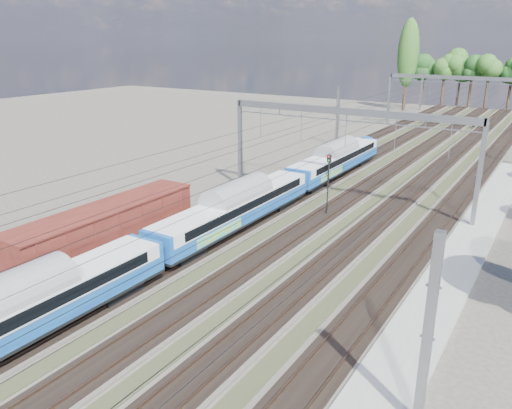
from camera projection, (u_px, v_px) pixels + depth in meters
The scene contains 9 objects.
ground at pixel (83, 379), 22.88m from camera, with size 220.00×220.00×0.00m, color #47423A.
track_bed at pixel (392, 170), 58.94m from camera, with size 21.00×130.00×0.34m.
platform at pixel (452, 273), 32.79m from camera, with size 3.00×70.00×0.30m, color gray.
catenary at pixel (418, 109), 62.95m from camera, with size 25.65×130.00×9.00m.
poplar at pixel (408, 54), 105.08m from camera, with size 4.40×4.40×19.04m.
emu_train at pixel (234, 204), 39.46m from camera, with size 2.78×58.97×4.07m.
freight_boxcar at pixel (107, 229), 34.52m from camera, with size 3.05×14.71×3.79m.
worker at pixel (474, 124), 86.47m from camera, with size 0.63×0.41×1.73m, color black.
signal_near at pixel (328, 178), 42.84m from camera, with size 0.39×0.35×5.50m.
Camera 1 is at (16.97, -11.97, 14.81)m, focal length 35.00 mm.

